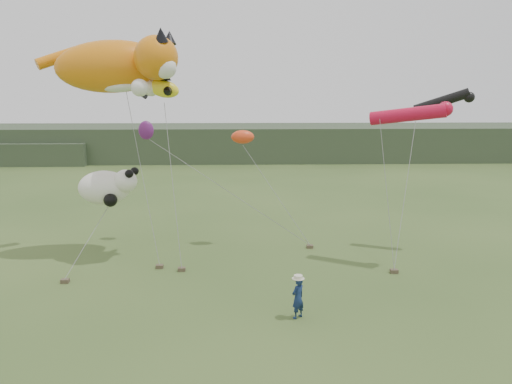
% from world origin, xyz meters
% --- Properties ---
extents(ground, '(120.00, 120.00, 0.00)m').
position_xyz_m(ground, '(0.00, 0.00, 0.00)').
color(ground, '#385123').
rests_on(ground, ground).
extents(headland, '(90.00, 13.00, 4.00)m').
position_xyz_m(headland, '(-3.11, 44.69, 1.92)').
color(headland, '#2D3D28').
rests_on(headland, ground).
extents(festival_attendant, '(0.66, 0.64, 1.53)m').
position_xyz_m(festival_attendant, '(1.64, -0.14, 0.76)').
color(festival_attendant, '#14264E').
rests_on(festival_attendant, ground).
extents(sandbag_anchors, '(14.74, 4.77, 0.17)m').
position_xyz_m(sandbag_anchors, '(-1.08, 5.18, 0.08)').
color(sandbag_anchors, brown).
rests_on(sandbag_anchors, ground).
extents(cat_kite, '(7.18, 3.83, 3.06)m').
position_xyz_m(cat_kite, '(-5.91, 7.50, 9.23)').
color(cat_kite, orange).
rests_on(cat_kite, ground).
extents(fish_kite, '(2.63, 1.71, 1.36)m').
position_xyz_m(fish_kite, '(-4.45, 7.46, 8.19)').
color(fish_kite, yellow).
rests_on(fish_kite, ground).
extents(tube_kites, '(5.53, 4.02, 1.73)m').
position_xyz_m(tube_kites, '(8.27, 6.41, 7.23)').
color(tube_kites, black).
rests_on(tube_kites, ground).
extents(panda_kite, '(2.89, 1.87, 1.79)m').
position_xyz_m(panda_kite, '(-6.75, 6.83, 3.54)').
color(panda_kite, white).
rests_on(panda_kite, ground).
extents(misc_kites, '(6.14, 1.64, 1.13)m').
position_xyz_m(misc_kites, '(-2.51, 9.42, 5.86)').
color(misc_kites, '#EB431C').
rests_on(misc_kites, ground).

